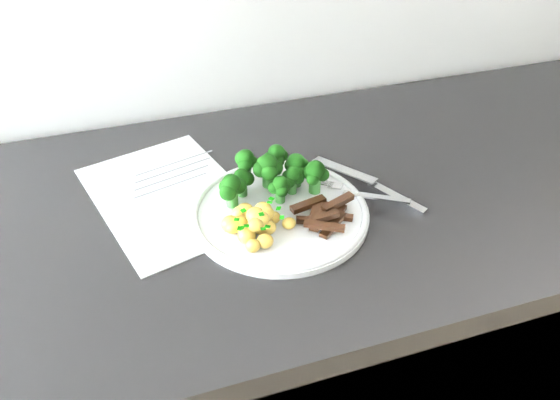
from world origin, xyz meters
TOP-DOWN VIEW (x-y plane):
  - counter at (-0.03, 1.66)m, footprint 2.48×0.62m
  - recipe_paper at (-0.11, 1.73)m, footprint 0.29×0.35m
  - plate at (0.04, 1.62)m, footprint 0.27×0.27m
  - broccoli at (0.05, 1.67)m, footprint 0.17×0.11m
  - potatoes at (-0.01, 1.59)m, footprint 0.11×0.10m
  - beef_strips at (0.10, 1.58)m, footprint 0.10×0.09m
  - fork at (0.18, 1.62)m, footprint 0.13×0.11m
  - knife at (0.21, 1.62)m, footprint 0.12×0.19m

SIDE VIEW (x-z plane):
  - counter at x=-0.03m, z-range 0.00..0.93m
  - recipe_paper at x=-0.11m, z-range 0.93..0.93m
  - plate at x=0.04m, z-range 0.93..0.95m
  - knife at x=0.21m, z-range 0.93..0.95m
  - fork at x=0.18m, z-range 0.94..0.96m
  - beef_strips at x=0.10m, z-range 0.94..0.96m
  - potatoes at x=-0.01m, z-range 0.93..0.98m
  - broccoli at x=0.05m, z-range 0.94..1.01m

